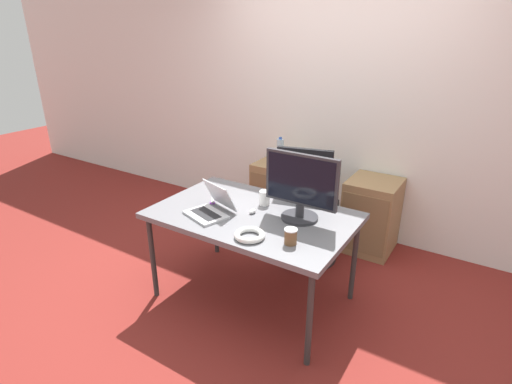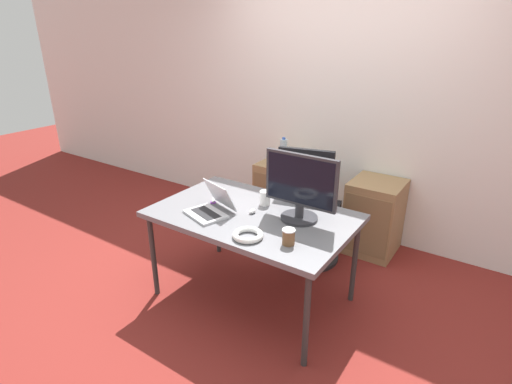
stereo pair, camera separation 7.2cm
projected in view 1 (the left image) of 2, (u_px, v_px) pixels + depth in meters
ground_plane at (253, 296)px, 3.15m from camera, size 14.00×14.00×0.00m
wall_back at (337, 103)px, 3.82m from camera, size 10.00×0.05×2.60m
desk at (253, 219)px, 2.89m from camera, size 1.43×0.90×0.73m
office_chair at (306, 218)px, 3.49m from camera, size 0.58×0.61×1.10m
cabinet_left at (279, 194)px, 4.20m from camera, size 0.45×0.47×0.69m
cabinet_right at (371, 215)px, 3.72m from camera, size 0.45×0.47×0.69m
water_bottle at (280, 151)px, 4.02m from camera, size 0.07×0.07×0.26m
laptop_center at (211, 208)px, 2.85m from camera, size 0.35×0.38×0.21m
monitor at (301, 188)px, 2.71m from camera, size 0.53×0.26×0.47m
mouse at (253, 211)px, 2.87m from camera, size 0.04×0.06×0.03m
coffee_cup_white at (264, 198)px, 3.00m from camera, size 0.08×0.08×0.11m
coffee_cup_brown at (291, 236)px, 2.45m from camera, size 0.08×0.08×0.10m
cable_coil at (250, 235)px, 2.53m from camera, size 0.20×0.20×0.04m
scissors at (213, 200)px, 3.08m from camera, size 0.12×0.15×0.01m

